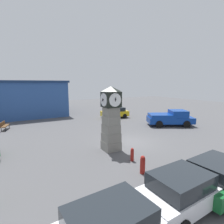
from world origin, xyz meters
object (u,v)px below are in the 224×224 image
at_px(pickup_truck, 170,118).
at_px(bench, 4,125).
at_px(clock_tower, 111,118).
at_px(bollard_far_row, 132,154).
at_px(car_far_lot, 115,112).
at_px(car_near_tower, 184,190).
at_px(bollard_near_tower, 147,179).
at_px(bollard_mid_row, 143,164).
at_px(car_by_building, 220,175).

xyz_separation_m(pickup_truck, bench, (-17.24, 7.42, -0.41)).
distance_m(clock_tower, pickup_truck, 10.53).
relative_size(bollard_far_row, car_far_lot, 0.22).
bearing_deg(car_far_lot, car_near_tower, -112.16).
bearing_deg(car_near_tower, pickup_truck, 44.29).
bearing_deg(bollard_near_tower, bench, 112.19).
bearing_deg(car_far_lot, clock_tower, -121.87).
bearing_deg(bench, bollard_far_row, -59.92).
distance_m(clock_tower, car_near_tower, 7.19).
xyz_separation_m(bollard_mid_row, bench, (-7.13, 14.65, -0.00)).
xyz_separation_m(bollard_far_row, car_by_building, (1.72, -4.62, 0.33)).
xyz_separation_m(clock_tower, bench, (-7.33, 10.65, -1.91)).
bearing_deg(bollard_mid_row, car_near_tower, -96.92).
bearing_deg(clock_tower, bollard_far_row, -84.53).
relative_size(bollard_far_row, bench, 0.52).
distance_m(pickup_truck, bench, 18.77).
distance_m(clock_tower, bollard_far_row, 3.13).
bearing_deg(car_far_lot, pickup_truck, -65.86).
relative_size(car_by_building, bench, 2.56).
height_order(bollard_mid_row, car_near_tower, car_near_tower).
bearing_deg(pickup_truck, clock_tower, -161.91).
relative_size(clock_tower, bench, 2.86).
xyz_separation_m(clock_tower, car_far_lot, (6.60, 10.62, -1.65)).
bearing_deg(car_far_lot, bollard_mid_row, -114.97).
bearing_deg(car_near_tower, bollard_far_row, 80.14).
distance_m(bollard_mid_row, car_near_tower, 3.02).
height_order(bollard_near_tower, car_far_lot, car_far_lot).
height_order(clock_tower, bench, clock_tower).
bearing_deg(car_near_tower, clock_tower, 85.38).
relative_size(clock_tower, bollard_mid_row, 4.61).
relative_size(bollard_near_tower, bench, 0.51).
relative_size(bollard_near_tower, car_far_lot, 0.21).
xyz_separation_m(bollard_near_tower, bollard_far_row, (1.12, 2.73, 0.01)).
distance_m(car_near_tower, bench, 18.89).
relative_size(car_near_tower, bench, 2.46).
bearing_deg(car_near_tower, bench, 111.00).
xyz_separation_m(bollard_near_tower, car_near_tower, (0.33, -1.84, 0.37)).
distance_m(bollard_far_row, car_far_lot, 14.50).
bearing_deg(bollard_far_row, car_by_building, -69.59).
distance_m(bollard_far_row, pickup_truck, 11.21).
xyz_separation_m(clock_tower, bollard_mid_row, (-0.20, -3.99, -1.91)).
bearing_deg(bollard_far_row, bench, 120.08).
bearing_deg(car_far_lot, bollard_near_tower, -115.43).
distance_m(clock_tower, car_by_building, 7.47).
distance_m(clock_tower, bollard_near_tower, 5.59).
distance_m(bollard_mid_row, bollard_far_row, 1.65).
xyz_separation_m(bollard_near_tower, car_by_building, (2.84, -1.88, 0.35)).
relative_size(bollard_far_row, pickup_truck, 0.16).
bearing_deg(clock_tower, car_far_lot, 58.13).
relative_size(clock_tower, pickup_truck, 0.85).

